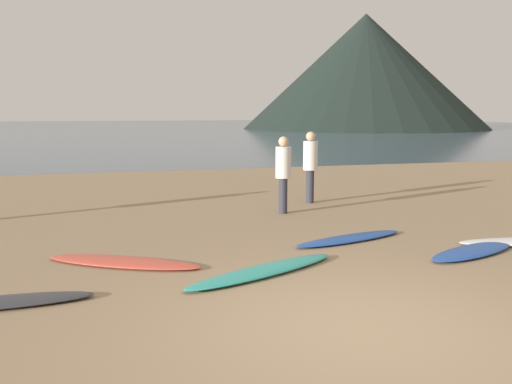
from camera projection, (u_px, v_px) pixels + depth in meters
The scene contains 9 objects.
ground_plane at pixel (195, 196), 15.16m from camera, with size 120.00×120.00×0.20m, color #997C5B.
ocean_water at pixel (118, 128), 68.08m from camera, with size 140.00×100.00×0.01m, color #475B6B.
headland_hill at pixel (365, 72), 66.06m from camera, with size 28.79×28.79×13.36m, color black.
surfboard_1 at pixel (123, 262), 8.02m from camera, with size 2.37×0.60×0.07m, color #D84C38.
surfboard_2 at pixel (263, 271), 7.54m from camera, with size 2.57×0.46×0.09m, color teal.
surfboard_3 at pixel (350, 238), 9.47m from camera, with size 2.25×0.45×0.08m, color #1E479E.
surfboard_4 at pixel (473, 251), 8.62m from camera, with size 1.98×0.56×0.09m, color #1E479E.
person_0 at pixel (310, 161), 13.23m from camera, with size 0.34×0.34×1.69m.
person_1 at pixel (283, 168), 11.86m from camera, with size 0.33×0.33×1.65m.
Camera 1 is at (-2.49, -4.87, 2.19)m, focal length 39.25 mm.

